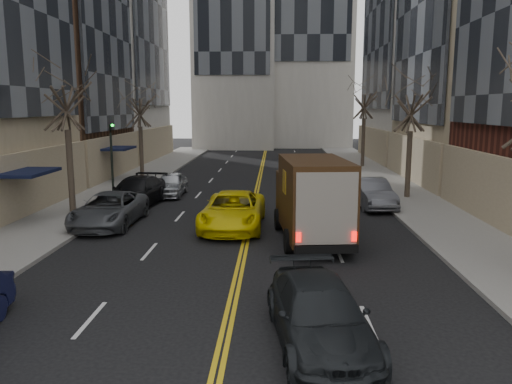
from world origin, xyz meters
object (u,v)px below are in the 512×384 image
(ups_truck, at_px, (312,200))
(pedestrian, at_px, (296,202))
(observer_sedan, at_px, (319,315))
(taxi, at_px, (233,211))

(ups_truck, xyz_separation_m, pedestrian, (-0.47, 3.21, -0.71))
(observer_sedan, height_order, taxi, taxi)
(observer_sedan, relative_size, taxi, 0.91)
(observer_sedan, bearing_deg, pedestrian, 82.82)
(taxi, relative_size, pedestrian, 2.92)
(pedestrian, bearing_deg, observer_sedan, 166.96)
(ups_truck, height_order, pedestrian, ups_truck)
(ups_truck, bearing_deg, taxi, 142.76)
(ups_truck, relative_size, taxi, 1.11)
(ups_truck, height_order, taxi, ups_truck)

